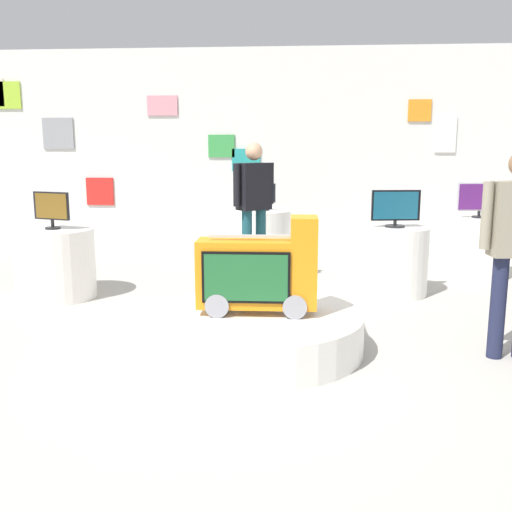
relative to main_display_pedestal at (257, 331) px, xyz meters
name	(u,v)px	position (x,y,z in m)	size (l,w,h in m)	color
ground_plane	(222,365)	(-0.24, -0.36, -0.16)	(30.00, 30.00, 0.00)	#B2ADA3
back_wall_display	(264,151)	(-0.26, 4.75, 1.40)	(10.99, 0.13, 3.11)	silver
main_display_pedestal	(257,331)	(0.00, 0.00, 0.00)	(1.72, 1.72, 0.31)	white
novelty_firetruck_tv	(259,274)	(0.02, -0.01, 0.48)	(0.96, 0.37, 0.78)	gray
display_pedestal_left_rear	(393,261)	(1.37, 1.94, 0.22)	(0.75, 0.75, 0.76)	white
tv_on_left_rear	(396,208)	(1.37, 1.94, 0.82)	(0.54, 0.21, 0.41)	black
display_pedestal_center_rear	(476,248)	(2.55, 2.89, 0.22)	(0.75, 0.75, 0.76)	white
tv_on_center_rear	(480,198)	(2.55, 2.88, 0.85)	(0.59, 0.17, 0.44)	black
display_pedestal_right_rear	(55,263)	(-2.33, 1.50, 0.22)	(0.85, 0.85, 0.76)	white
tv_on_right_rear	(51,208)	(-2.32, 1.49, 0.83)	(0.43, 0.17, 0.40)	black
display_pedestal_far_right	(261,237)	(-0.21, 3.51, 0.22)	(0.82, 0.82, 0.76)	white
tv_on_far_right	(261,196)	(-0.21, 3.50, 0.79)	(0.39, 0.23, 0.37)	black
shopper_browsing_rear	(254,203)	(-0.21, 2.18, 0.83)	(0.44, 0.40, 1.67)	#194751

